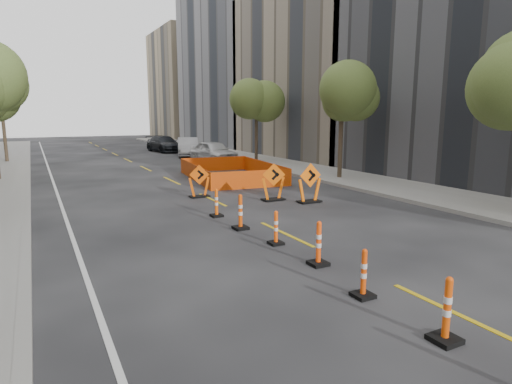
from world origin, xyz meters
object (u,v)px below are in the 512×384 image
channelizer_4 (276,228)px  chevron_sign_right (310,183)px  channelizer_1 (447,310)px  channelizer_5 (240,212)px  parked_car_mid (188,147)px  channelizer_6 (216,203)px  chevron_sign_left (199,181)px  chevron_sign_center (273,182)px  parked_car_near (214,152)px  channelizer_3 (319,243)px  channelizer_2 (364,273)px  parked_car_far (164,144)px

channelizer_4 → chevron_sign_right: (4.14, 4.37, 0.33)m
channelizer_1 → chevron_sign_right: 11.04m
channelizer_5 → parked_car_mid: size_ratio=0.23×
chevron_sign_right → channelizer_6: bearing=-171.3°
chevron_sign_left → chevron_sign_center: chevron_sign_center is taller
chevron_sign_right → parked_car_near: parked_car_near is taller
chevron_sign_center → channelizer_3: bearing=-89.5°
channelizer_2 → chevron_sign_left: (0.74, 11.41, 0.22)m
channelizer_6 → parked_car_near: 17.39m
channelizer_5 → parked_car_mid: (6.24, 23.59, 0.25)m
channelizer_2 → parked_car_near: size_ratio=0.21×
channelizer_5 → parked_car_far: size_ratio=0.21×
parked_car_mid → parked_car_near: bearing=-71.6°
channelizer_1 → channelizer_5: channelizer_5 is taller
chevron_sign_left → parked_car_mid: bearing=94.9°
parked_car_near → parked_car_far: 11.21m
channelizer_2 → chevron_sign_right: (4.37, 8.21, 0.31)m
channelizer_5 → channelizer_4: bearing=-84.6°
channelizer_2 → channelizer_5: bearing=89.5°
channelizer_4 → chevron_sign_left: size_ratio=0.67×
channelizer_5 → chevron_sign_left: (0.70, 5.65, 0.15)m
channelizer_4 → channelizer_3: bearing=-88.1°
channelizer_1 → parked_car_mid: 31.90m
channelizer_6 → parked_car_far: parked_car_far is taller
channelizer_1 → chevron_sign_right: chevron_sign_right is taller
parked_car_near → parked_car_mid: parked_car_near is taller
channelizer_6 → channelizer_3: bearing=-87.3°
channelizer_1 → chevron_sign_left: chevron_sign_left is taller
chevron_sign_center → parked_car_far: chevron_sign_center is taller
channelizer_2 → chevron_sign_center: size_ratio=0.63×
channelizer_1 → parked_car_near: size_ratio=0.23×
channelizer_1 → channelizer_3: bearing=85.7°
parked_car_mid → parked_car_far: (-0.49, 5.69, -0.05)m
chevron_sign_left → parked_car_near: parked_car_near is taller
chevron_sign_right → chevron_sign_left: bearing=140.3°
channelizer_5 → chevron_sign_center: chevron_sign_center is taller
channelizer_3 → parked_car_mid: bearing=77.7°
channelizer_2 → chevron_sign_right: 9.31m
channelizer_1 → chevron_sign_center: bearing=73.8°
channelizer_3 → channelizer_5: bearing=93.7°
chevron_sign_left → chevron_sign_right: bearing=-19.4°
channelizer_6 → parked_car_near: size_ratio=0.21×
channelizer_3 → channelizer_6: bearing=92.7°
parked_car_far → channelizer_6: bearing=-109.7°
channelizer_5 → channelizer_1: bearing=-90.3°
channelizer_5 → channelizer_6: (-0.03, 1.92, -0.06)m
channelizer_2 → channelizer_4: (0.23, 3.84, -0.02)m
channelizer_1 → channelizer_4: 5.77m
parked_car_mid → parked_car_far: bearing=111.9°
channelizer_5 → parked_car_far: 29.84m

